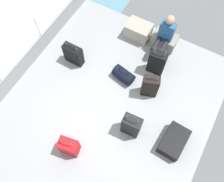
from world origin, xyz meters
The scene contains 13 objects.
ground_plane centered at (0.00, 0.00, -0.03)m, with size 4.40×5.20×0.06m, color #939699.
gunwale_port centered at (-2.17, 0.00, 0.23)m, with size 0.06×5.20×0.45m, color #939699.
railing_port centered at (-2.17, 0.00, 0.78)m, with size 0.04×4.20×1.02m.
cargo_crate_0 centered at (-0.30, 2.14, 0.20)m, with size 0.65×0.44×0.39m.
cargo_crate_1 centered at (0.39, 2.20, 0.17)m, with size 0.63×0.39×0.34m.
passenger_seated centered at (0.39, 2.02, 0.54)m, with size 0.34×0.66×1.04m.
suitcase_0 centered at (-1.28, 0.70, 0.28)m, with size 0.46×0.20×0.67m.
suitcase_2 centered at (1.58, 0.00, 0.14)m, with size 0.47×0.70×0.27m.
suitcase_3 centered at (0.69, -0.18, 0.31)m, with size 0.39×0.26×0.82m.
suitcase_4 centered at (0.64, 0.81, 0.32)m, with size 0.40×0.31×0.73m.
suitcase_5 centered at (0.52, 1.41, 0.33)m, with size 0.40×0.22×0.85m.
suitcase_6 centered at (-0.18, -1.14, 0.25)m, with size 0.40×0.30×0.69m.
duffel_bag centered at (-0.03, 0.85, 0.15)m, with size 0.54×0.38×0.42m.
Camera 1 is at (1.07, -1.65, 4.94)m, focal length 38.39 mm.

